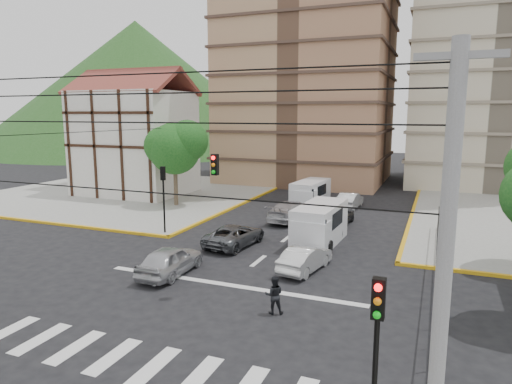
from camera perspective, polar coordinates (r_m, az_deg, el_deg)
The scene contains 21 objects.
ground at distance 20.86m, azimuth -4.90°, elevation -12.61°, with size 160.00×160.00×0.00m, color black.
sidewalk_nw at distance 47.67m, azimuth -15.58°, elevation -0.06°, with size 26.00×26.00×0.15m, color gray.
crosswalk_stripes at distance 16.28m, azimuth -15.07°, elevation -19.73°, with size 12.00×2.40×0.01m, color silver.
stop_line at distance 21.85m, azimuth -3.45°, elevation -11.51°, with size 13.00×0.40×0.01m, color silver.
tudor_building at distance 46.49m, azimuth -14.89°, elevation 6.16°, with size 10.80×8.05×12.23m.
distant_hill at distance 108.19m, azimuth -14.58°, elevation 12.71°, with size 70.00×70.00×28.00m, color #1E4D19.
park_fence at distance 23.07m, azimuth 21.47°, elevation -11.03°, with size 0.10×22.50×1.66m, color black, non-canonical shape.
tree_tudor at distance 39.20m, azimuth -10.02°, elevation 5.67°, with size 5.39×4.40×7.43m.
traffic_light_se at distance 10.58m, azimuth 14.81°, elevation -17.69°, with size 0.28×0.22×4.40m.
traffic_light_nw at distance 30.36m, azimuth -11.50°, elevation 0.46°, with size 0.28×0.22×4.40m.
traffic_light_hanging at distance 17.62m, azimuth -8.17°, elevation 3.06°, with size 18.00×9.12×0.92m.
utility_pole_se at distance 8.76m, azimuth 22.24°, elevation -12.20°, with size 1.40×0.28×9.00m.
van_right_lane at distance 28.09m, azimuth 7.85°, elevation -4.18°, with size 2.40×5.55×2.46m.
van_left_lane at distance 39.08m, azimuth 6.72°, elevation -0.35°, with size 2.43×5.17×2.26m.
car_silver_front_left at distance 23.32m, azimuth -10.67°, elevation -8.38°, with size 1.73×4.30×1.47m, color #B7B8BC.
car_white_front_right at distance 23.61m, azimuth 6.16°, elevation -8.25°, with size 1.37×3.93×1.29m, color silver.
car_grey_mid_left at distance 27.80m, azimuth -2.65°, elevation -5.40°, with size 2.18×4.72×1.31m, color #56585D.
car_silver_rear_left at distance 34.13m, azimuth 4.56°, elevation -2.37°, with size 2.13×5.24×1.52m, color #BAB9BE.
car_darkgrey_mid_right at distance 33.40m, azimuth 10.26°, elevation -2.90°, with size 1.62×4.02×1.37m, color #292A2C.
car_white_rear_right at distance 39.32m, azimuth 11.65°, elevation -1.04°, with size 1.45×4.15×1.37m, color silver.
pedestrian_crosswalk at distance 18.69m, azimuth 2.28°, elevation -12.72°, with size 0.76×0.59×1.56m, color black.
Camera 1 is at (8.80, -17.16, 7.94)m, focal length 32.00 mm.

